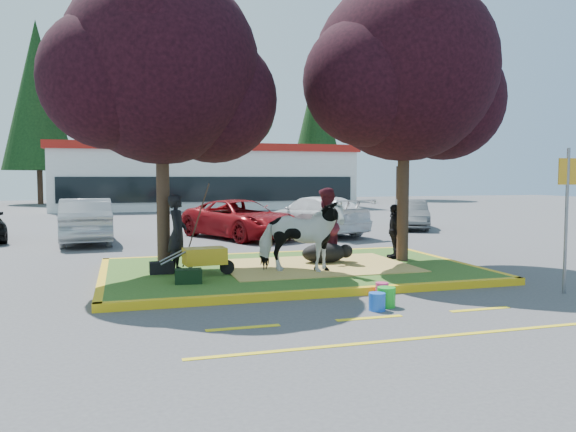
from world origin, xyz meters
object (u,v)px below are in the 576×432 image
object	(u,v)px
calf	(324,253)
sign_post	(567,203)
wheelbarrow	(205,256)
bucket_blue	(377,302)
handler	(177,233)
bucket_pink	(382,289)
car_silver	(86,221)
bucket_green	(386,297)
cow	(301,236)

from	to	relation	value
calf	sign_post	xyz separation A→B (m)	(3.37, -3.91, 1.32)
wheelbarrow	bucket_blue	xyz separation A→B (m)	(2.36, -3.24, -0.40)
bucket_blue	sign_post	bearing A→B (deg)	3.36
calf	handler	size ratio (longest dim) A/B	0.66
bucket_pink	bucket_blue	world-z (taller)	bucket_blue
bucket_pink	bucket_blue	bearing A→B (deg)	-120.06
wheelbarrow	bucket_pink	bearing A→B (deg)	-43.70
handler	car_silver	xyz separation A→B (m)	(-2.31, 7.55, -0.24)
calf	bucket_blue	distance (m)	4.19
handler	bucket_blue	distance (m)	4.90
bucket_green	car_silver	bearing A→B (deg)	115.80
wheelbarrow	sign_post	distance (m)	7.10
bucket_blue	wheelbarrow	bearing A→B (deg)	126.06
calf	bucket_green	xyz separation A→B (m)	(-0.33, -3.94, -0.22)
calf	sign_post	bearing A→B (deg)	-36.67
bucket_pink	sign_post	bearing A→B (deg)	-12.26
calf	car_silver	xyz separation A→B (m)	(-5.77, 7.30, 0.35)
wheelbarrow	sign_post	xyz separation A→B (m)	(6.33, -3.01, 1.16)
handler	sign_post	bearing A→B (deg)	-103.53
calf	bucket_pink	world-z (taller)	calf
handler	car_silver	world-z (taller)	handler
cow	bucket_blue	bearing A→B (deg)	-152.49
bucket_blue	handler	bearing A→B (deg)	126.34
wheelbarrow	bucket_blue	distance (m)	4.03
handler	bucket_green	bearing A→B (deg)	-125.09
cow	sign_post	size ratio (longest dim) A/B	0.67
sign_post	car_silver	bearing A→B (deg)	135.68
cow	bucket_pink	xyz separation A→B (m)	(0.91, -2.04, -0.80)
bucket_green	cow	bearing A→B (deg)	102.37
car_silver	sign_post	bearing A→B (deg)	125.43
wheelbarrow	bucket_green	distance (m)	4.04
calf	bucket_pink	xyz separation A→B (m)	(-0.03, -3.17, -0.26)
calf	bucket_pink	bearing A→B (deg)	-78.04
bucket_pink	bucket_blue	size ratio (longest dim) A/B	0.87
wheelbarrow	bucket_pink	size ratio (longest dim) A/B	6.00
bucket_green	calf	bearing A→B (deg)	85.20
wheelbarrow	bucket_green	xyz separation A→B (m)	(2.63, -3.04, -0.38)
bucket_green	handler	bearing A→B (deg)	130.27
cow	calf	xyz separation A→B (m)	(0.95, 1.13, -0.54)
bucket_green	bucket_blue	bearing A→B (deg)	-143.19
sign_post	cow	bearing A→B (deg)	153.75
wheelbarrow	bucket_pink	world-z (taller)	wheelbarrow
bucket_pink	car_silver	size ratio (longest dim) A/B	0.06
handler	sign_post	world-z (taller)	sign_post
calf	wheelbarrow	world-z (taller)	wheelbarrow
sign_post	bucket_pink	xyz separation A→B (m)	(-3.40, 0.74, -1.58)
sign_post	bucket_blue	world-z (taller)	sign_post
wheelbarrow	calf	bearing A→B (deg)	11.05
bucket_green	bucket_pink	size ratio (longest dim) A/B	1.30
calf	bucket_blue	size ratio (longest dim) A/B	3.75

